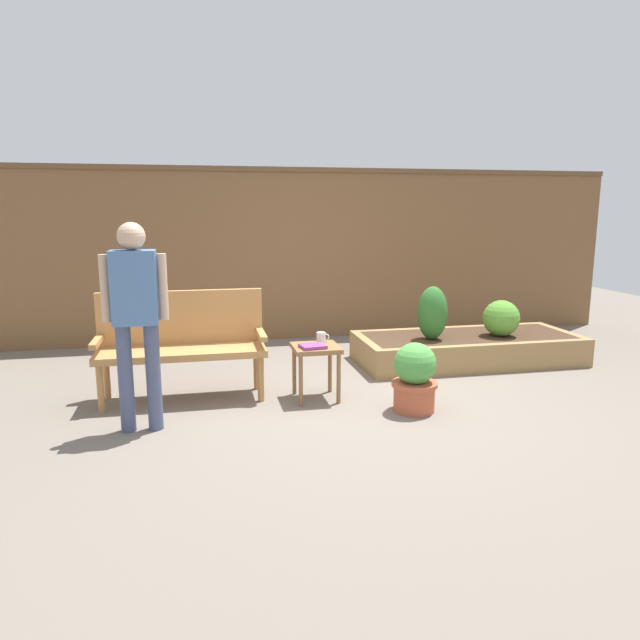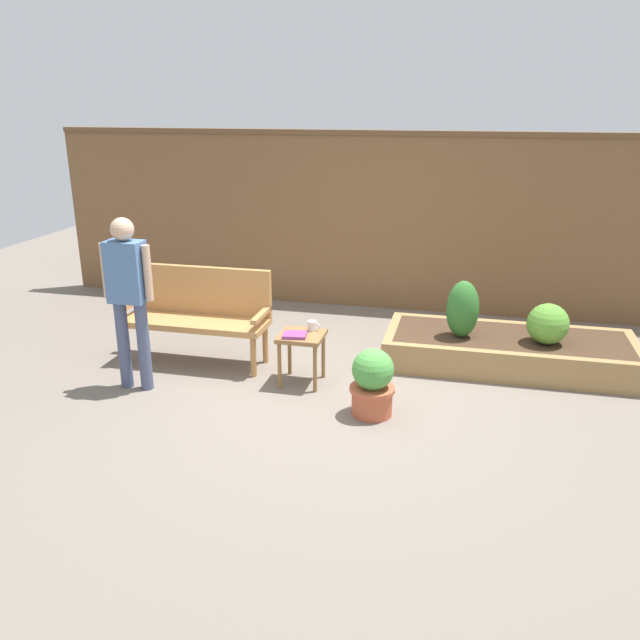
{
  "view_description": "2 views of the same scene",
  "coord_description": "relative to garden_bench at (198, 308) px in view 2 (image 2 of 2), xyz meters",
  "views": [
    {
      "loc": [
        -1.34,
        -4.7,
        1.65
      ],
      "look_at": [
        -0.18,
        0.76,
        0.58
      ],
      "focal_mm": 32.53,
      "sensor_mm": 36.0,
      "label": 1
    },
    {
      "loc": [
        1.09,
        -5.21,
        2.49
      ],
      "look_at": [
        -0.25,
        0.38,
        0.53
      ],
      "focal_mm": 36.32,
      "sensor_mm": 36.0,
      "label": 2
    }
  ],
  "objects": [
    {
      "name": "book_on_table",
      "position": [
        1.1,
        -0.39,
        -0.05
      ],
      "size": [
        0.23,
        0.21,
        0.03
      ],
      "primitive_type": "cube",
      "rotation": [
        0.0,
        0.0,
        0.15
      ],
      "color": "#7F3875",
      "rests_on": "side_table"
    },
    {
      "name": "side_table",
      "position": [
        1.14,
        -0.31,
        -0.15
      ],
      "size": [
        0.4,
        0.4,
        0.48
      ],
      "color": "olive",
      "rests_on": "ground_plane"
    },
    {
      "name": "person_by_bench",
      "position": [
        -0.3,
        -0.76,
        0.39
      ],
      "size": [
        0.47,
        0.2,
        1.56
      ],
      "color": "#475170",
      "rests_on": "ground_plane"
    },
    {
      "name": "potted_boxwood",
      "position": [
        1.87,
        -0.79,
        -0.25
      ],
      "size": [
        0.38,
        0.38,
        0.58
      ],
      "color": "#B75638",
      "rests_on": "ground_plane"
    },
    {
      "name": "fence_back",
      "position": [
        1.49,
        2.18,
        0.55
      ],
      "size": [
        8.4,
        0.14,
        2.16
      ],
      "color": "brown",
      "rests_on": "ground_plane"
    },
    {
      "name": "shrub_near_bench",
      "position": [
        2.55,
        0.46,
        0.04
      ],
      "size": [
        0.31,
        0.31,
        0.56
      ],
      "color": "brown",
      "rests_on": "raised_planter_bed"
    },
    {
      "name": "ground_plane",
      "position": [
        1.49,
        -0.42,
        -0.54
      ],
      "size": [
        14.0,
        14.0,
        0.0
      ],
      "primitive_type": "plane",
      "color": "#70665B"
    },
    {
      "name": "cup_on_table",
      "position": [
        1.22,
        -0.2,
        -0.02
      ],
      "size": [
        0.12,
        0.08,
        0.09
      ],
      "color": "silver",
      "rests_on": "side_table"
    },
    {
      "name": "raised_planter_bed",
      "position": [
        3.02,
        0.58,
        -0.39
      ],
      "size": [
        2.4,
        1.0,
        0.3
      ],
      "color": "#997547",
      "rests_on": "ground_plane"
    },
    {
      "name": "shrub_far_corner",
      "position": [
        3.34,
        0.46,
        -0.05
      ],
      "size": [
        0.39,
        0.39,
        0.39
      ],
      "color": "brown",
      "rests_on": "raised_planter_bed"
    },
    {
      "name": "garden_bench",
      "position": [
        0.0,
        0.0,
        0.0
      ],
      "size": [
        1.44,
        0.48,
        0.94
      ],
      "color": "#B77F47",
      "rests_on": "ground_plane"
    }
  ]
}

